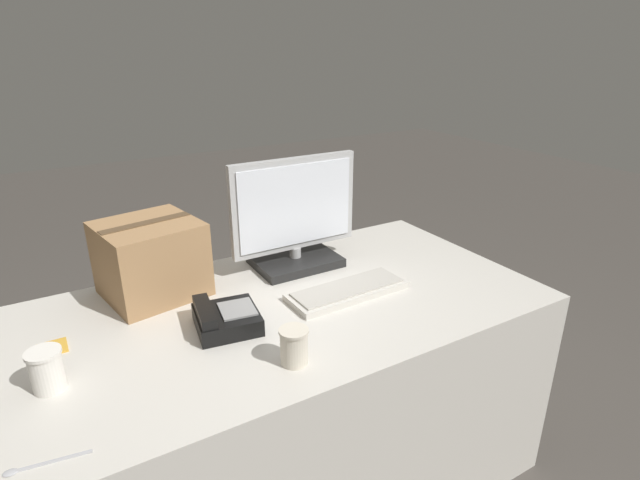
{
  "coord_description": "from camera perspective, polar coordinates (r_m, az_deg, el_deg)",
  "views": [
    {
      "loc": [
        -0.59,
        -1.31,
        1.56
      ],
      "look_at": [
        0.24,
        0.1,
        0.9
      ],
      "focal_mm": 28.0,
      "sensor_mm": 36.0,
      "label": 1
    }
  ],
  "objects": [
    {
      "name": "ground_plane",
      "position": [
        2.12,
        -4.64,
        -25.67
      ],
      "size": [
        12.0,
        12.0,
        0.0
      ],
      "primitive_type": "plane",
      "color": "#47423D"
    },
    {
      "name": "office_desk",
      "position": [
        1.86,
        -5.01,
        -17.78
      ],
      "size": [
        1.8,
        0.9,
        0.75
      ],
      "color": "beige",
      "rests_on": "ground_plane"
    },
    {
      "name": "monitor",
      "position": [
        1.87,
        -2.89,
        2.07
      ],
      "size": [
        0.5,
        0.24,
        0.42
      ],
      "color": "black",
      "rests_on": "office_desk"
    },
    {
      "name": "keyboard",
      "position": [
        1.71,
        3.2,
        -5.75
      ],
      "size": [
        0.43,
        0.17,
        0.03
      ],
      "rotation": [
        0.0,
        0.0,
        0.03
      ],
      "color": "beige",
      "rests_on": "office_desk"
    },
    {
      "name": "desk_phone",
      "position": [
        1.54,
        -10.81,
        -8.78
      ],
      "size": [
        0.21,
        0.21,
        0.08
      ],
      "rotation": [
        0.0,
        0.0,
        -0.15
      ],
      "color": "black",
      "rests_on": "office_desk"
    },
    {
      "name": "paper_cup_left",
      "position": [
        1.43,
        -28.77,
        -12.88
      ],
      "size": [
        0.08,
        0.08,
        0.11
      ],
      "color": "white",
      "rests_on": "office_desk"
    },
    {
      "name": "paper_cup_right",
      "position": [
        1.35,
        -2.99,
        -12.01
      ],
      "size": [
        0.08,
        0.08,
        0.1
      ],
      "color": "beige",
      "rests_on": "office_desk"
    },
    {
      "name": "spoon",
      "position": [
        1.25,
        -29.66,
        -21.5
      ],
      "size": [
        0.17,
        0.04,
        0.0
      ],
      "rotation": [
        0.0,
        0.0,
        3.0
      ],
      "color": "#B2B2B7",
      "rests_on": "office_desk"
    },
    {
      "name": "cardboard_box",
      "position": [
        1.76,
        -18.77,
        -2.07
      ],
      "size": [
        0.35,
        0.34,
        0.26
      ],
      "rotation": [
        0.0,
        0.0,
        0.19
      ],
      "color": "#9E754C",
      "rests_on": "office_desk"
    },
    {
      "name": "sticky_note_pad",
      "position": [
        1.62,
        -28.26,
        -10.81
      ],
      "size": [
        0.08,
        0.08,
        0.01
      ],
      "color": "gold",
      "rests_on": "office_desk"
    }
  ]
}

